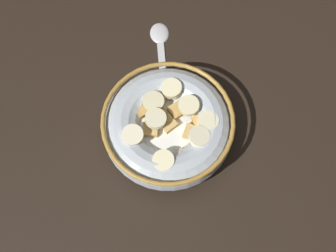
# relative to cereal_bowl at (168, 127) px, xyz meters

# --- Properties ---
(ground_plane) EXTENTS (1.35, 1.35, 0.02)m
(ground_plane) POSITION_rel_cereal_bowl_xyz_m (0.00, -0.00, -0.04)
(ground_plane) COLOR black
(cereal_bowl) EXTENTS (0.17, 0.17, 0.06)m
(cereal_bowl) POSITION_rel_cereal_bowl_xyz_m (0.00, 0.00, 0.00)
(cereal_bowl) COLOR #B2BCC6
(cereal_bowl) RESTS_ON ground_plane
(spoon) EXTENTS (0.13, 0.04, 0.01)m
(spoon) POSITION_rel_cereal_bowl_xyz_m (0.14, 0.03, -0.02)
(spoon) COLOR silver
(spoon) RESTS_ON ground_plane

